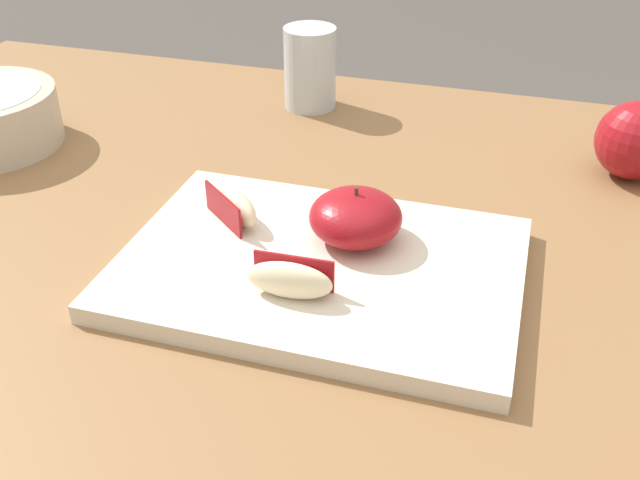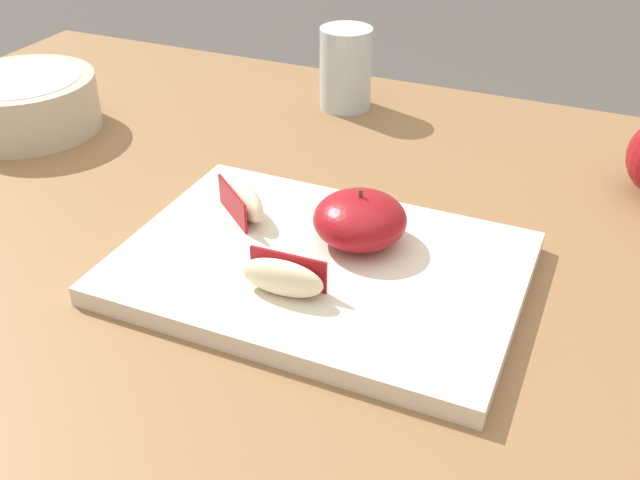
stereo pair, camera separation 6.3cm
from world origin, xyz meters
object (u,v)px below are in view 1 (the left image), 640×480
apple_wedge_left (234,205)px  apple_half_skin_up (356,217)px  apple_wedge_back (290,279)px  drinking_glass_water (310,68)px  cutting_board (320,267)px  whole_apple_red_delicious (635,140)px

apple_wedge_left → apple_half_skin_up: bearing=-0.0°
apple_wedge_back → apple_wedge_left: bearing=132.2°
drinking_glass_water → cutting_board: bearing=-71.4°
cutting_board → apple_half_skin_up: bearing=62.6°
apple_half_skin_up → cutting_board: bearing=-117.4°
whole_apple_red_delicious → drinking_glass_water: (-0.40, 0.09, 0.01)m
apple_wedge_left → drinking_glass_water: bearing=94.8°
apple_wedge_back → apple_half_skin_up: bearing=73.2°
cutting_board → drinking_glass_water: drinking_glass_water is taller
apple_half_skin_up → apple_wedge_left: 0.12m
apple_wedge_back → drinking_glass_water: (-0.12, 0.43, 0.02)m
apple_half_skin_up → apple_wedge_back: size_ratio=1.16×
apple_wedge_left → whole_apple_red_delicious: whole_apple_red_delicious is taller
apple_wedge_left → drinking_glass_water: drinking_glass_water is taller
whole_apple_red_delicious → drinking_glass_water: drinking_glass_water is taller
apple_half_skin_up → whole_apple_red_delicious: 0.35m
apple_wedge_left → apple_wedge_back: 0.13m
apple_wedge_back → drinking_glass_water: 0.44m
apple_half_skin_up → drinking_glass_water: 0.36m
apple_half_skin_up → drinking_glass_water: (-0.15, 0.33, 0.01)m
apple_half_skin_up → apple_wedge_left: apple_half_skin_up is taller
apple_wedge_back → drinking_glass_water: drinking_glass_water is taller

